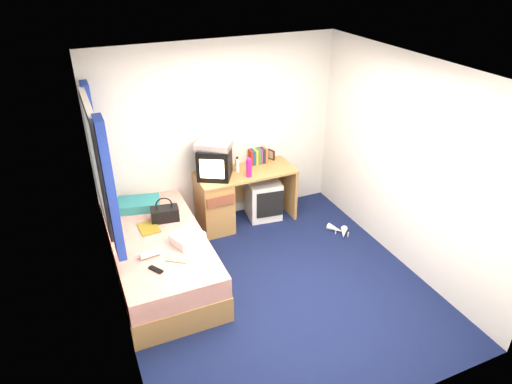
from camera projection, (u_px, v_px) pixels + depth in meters
name	position (u px, v px, depth m)	size (l,w,h in m)	color
ground	(275.00, 287.00, 5.08)	(3.40, 3.40, 0.00)	#0C1438
room_shell	(278.00, 170.00, 4.38)	(3.40, 3.40, 3.40)	white
bed	(160.00, 257.00, 5.12)	(1.01, 2.00, 0.54)	#B6874B
pillow	(139.00, 204.00, 5.51)	(0.50, 0.32, 0.11)	#174D9A
desk	(226.00, 198.00, 6.03)	(1.30, 0.55, 0.75)	#B6874B
storage_cube	(263.00, 198.00, 6.29)	(0.43, 0.43, 0.54)	silver
crt_tv	(215.00, 163.00, 5.72)	(0.53, 0.52, 0.40)	black
vcr	(214.00, 145.00, 5.61)	(0.43, 0.31, 0.08)	silver
book_row	(258.00, 156.00, 6.13)	(0.24, 0.13, 0.20)	maroon
picture_frame	(271.00, 155.00, 6.25)	(0.02, 0.12, 0.14)	black
pink_water_bottle	(249.00, 168.00, 5.76)	(0.07, 0.07, 0.23)	#C31B7D
aerosol_can	(237.00, 165.00, 5.90)	(0.05, 0.05, 0.19)	silver
handbag	(165.00, 213.00, 5.26)	(0.34, 0.22, 0.30)	black
towel	(188.00, 238.00, 4.89)	(0.31, 0.26, 0.10)	silver
magazine	(149.00, 228.00, 5.14)	(0.21, 0.28, 0.01)	yellow
water_bottle	(150.00, 254.00, 4.66)	(0.07, 0.07, 0.20)	silver
colour_swatch_fan	(176.00, 260.00, 4.62)	(0.22, 0.06, 0.01)	gold
remote_control	(156.00, 270.00, 4.48)	(0.05, 0.16, 0.02)	black
window_assembly	(100.00, 164.00, 4.57)	(0.11, 1.42, 1.40)	silver
white_heels	(340.00, 231.00, 6.00)	(0.24, 0.36, 0.09)	white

